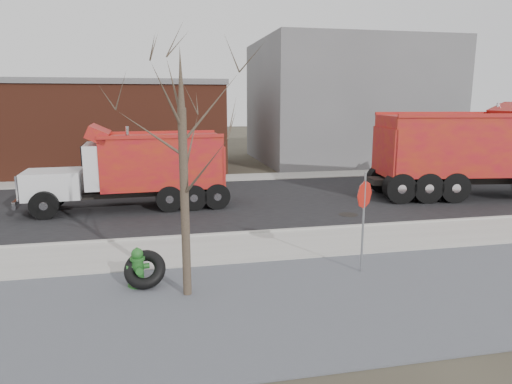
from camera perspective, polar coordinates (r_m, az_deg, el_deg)
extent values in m
plane|color=#383328|center=(13.17, 4.87, -6.98)|extent=(120.00, 120.00, 0.00)
cube|color=slate|center=(10.09, 10.74, -12.97)|extent=(60.00, 5.00, 0.03)
cube|color=#9E9B93|center=(13.38, 4.56, -6.53)|extent=(60.00, 2.50, 0.06)
cube|color=#9E9B93|center=(14.57, 3.12, -4.89)|extent=(60.00, 0.15, 0.11)
cube|color=black|center=(19.06, -0.58, -1.09)|extent=(60.00, 9.40, 0.02)
cube|color=#9E9B93|center=(24.57, -3.19, 1.79)|extent=(60.00, 2.00, 0.06)
cube|color=slate|center=(32.51, 11.20, 10.99)|extent=(12.00, 10.00, 8.00)
cube|color=#5F2A1B|center=(29.68, -24.45, 7.26)|extent=(20.00, 8.00, 5.00)
cube|color=slate|center=(29.65, -24.88, 12.36)|extent=(20.20, 8.20, 0.30)
cylinder|color=#382D23|center=(9.60, -8.90, -1.65)|extent=(0.18, 0.18, 4.00)
cone|color=#382D23|center=(9.37, -9.40, 14.03)|extent=(0.14, 0.14, 1.20)
cylinder|color=#286526|center=(10.88, -14.43, -11.19)|extent=(0.49, 0.49, 0.07)
cylinder|color=#286526|center=(10.76, -14.52, -9.56)|extent=(0.25, 0.25, 0.66)
cylinder|color=#286526|center=(10.65, -14.60, -8.06)|extent=(0.33, 0.33, 0.06)
sphere|color=#286526|center=(10.62, -14.63, -7.49)|extent=(0.27, 0.27, 0.27)
cylinder|color=#286526|center=(10.58, -14.66, -6.93)|extent=(0.06, 0.06, 0.07)
cylinder|color=#286526|center=(10.71, -15.56, -9.15)|extent=(0.15, 0.14, 0.12)
cylinder|color=#286526|center=(10.74, -13.54, -8.97)|extent=(0.15, 0.14, 0.12)
cylinder|color=#286526|center=(10.55, -14.42, -9.52)|extent=(0.19, 0.16, 0.17)
torus|color=black|center=(10.69, -13.72, -9.38)|extent=(1.04, 0.94, 0.86)
cylinder|color=gray|center=(11.26, 13.24, -3.85)|extent=(0.05, 0.05, 2.48)
cylinder|color=#B5170C|center=(11.10, 13.41, -0.32)|extent=(0.56, 0.42, 0.67)
cube|color=black|center=(22.07, 26.04, 1.39)|extent=(9.67, 2.30, 0.25)
cube|color=#A12C0D|center=(21.18, 22.96, 5.46)|extent=(5.95, 3.45, 2.48)
cylinder|color=silver|center=(23.39, 27.75, 6.51)|extent=(0.18, 0.18, 2.70)
cylinder|color=black|center=(21.80, 18.19, 1.61)|extent=(1.27, 0.51, 1.24)
cylinder|color=black|center=(19.85, 20.50, 0.53)|extent=(1.27, 0.51, 1.24)
cube|color=black|center=(18.25, -15.24, -0.12)|extent=(7.40, 1.13, 0.20)
cube|color=silver|center=(18.43, -23.99, 0.94)|extent=(2.06, 1.85, 0.99)
cube|color=silver|center=(18.64, -27.23, 0.76)|extent=(0.13, 1.58, 0.90)
cube|color=silver|center=(18.11, -18.22, 3.21)|extent=(1.54, 2.14, 1.63)
cube|color=black|center=(18.12, -20.68, 4.49)|extent=(0.13, 1.81, 0.72)
cube|color=#A12C0D|center=(18.08, -11.71, 3.83)|extent=(4.61, 2.37, 1.99)
cylinder|color=silver|center=(17.17, -15.63, 4.31)|extent=(0.13, 0.13, 2.17)
cylinder|color=black|center=(17.63, -24.97, -1.53)|extent=(1.00, 0.32, 0.99)
cylinder|color=black|center=(19.51, -23.98, -0.28)|extent=(1.00, 0.32, 0.99)
cylinder|color=black|center=(17.53, -7.86, -0.62)|extent=(1.00, 0.32, 0.99)
cylinder|color=black|center=(19.22, -8.47, 0.43)|extent=(1.00, 0.32, 0.99)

